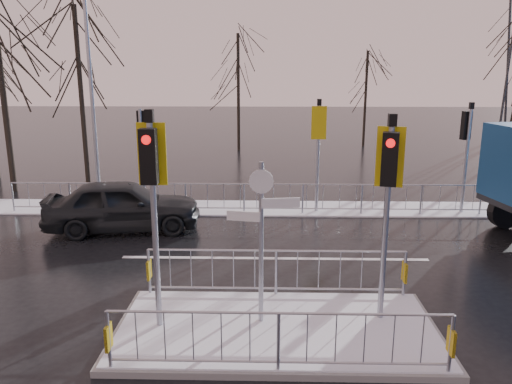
{
  "coord_description": "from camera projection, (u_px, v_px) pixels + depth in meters",
  "views": [
    {
      "loc": [
        -0.18,
        -8.46,
        4.79
      ],
      "look_at": [
        -0.48,
        3.76,
        1.8
      ],
      "focal_mm": 35.0,
      "sensor_mm": 36.0,
      "label": 1
    }
  ],
  "objects": [
    {
      "name": "ground",
      "position": [
        277.0,
        333.0,
        9.34
      ],
      "size": [
        120.0,
        120.0,
        0.0
      ],
      "primitive_type": "plane",
      "color": "black",
      "rests_on": "ground"
    },
    {
      "name": "snow_verge",
      "position": [
        273.0,
        208.0,
        17.69
      ],
      "size": [
        30.0,
        2.0,
        0.04
      ],
      "primitive_type": "cube",
      "color": "silver",
      "rests_on": "ground"
    },
    {
      "name": "lane_markings",
      "position": [
        277.0,
        342.0,
        9.02
      ],
      "size": [
        8.0,
        11.38,
        0.01
      ],
      "color": "silver",
      "rests_on": "ground"
    },
    {
      "name": "traffic_island",
      "position": [
        276.0,
        314.0,
        9.26
      ],
      "size": [
        6.0,
        3.04,
        4.15
      ],
      "color": "slate",
      "rests_on": "ground"
    },
    {
      "name": "far_kerb_fixtures",
      "position": [
        282.0,
        184.0,
        16.95
      ],
      "size": [
        18.0,
        0.65,
        3.83
      ],
      "color": "#9599A3",
      "rests_on": "ground"
    },
    {
      "name": "car_far_lane",
      "position": [
        123.0,
        205.0,
        15.19
      ],
      "size": [
        4.88,
        2.61,
        1.58
      ],
      "primitive_type": "imported",
      "rotation": [
        0.0,
        0.0,
        1.74
      ],
      "color": "black",
      "rests_on": "ground"
    },
    {
      "name": "tree_near_b",
      "position": [
        78.0,
        61.0,
        20.46
      ],
      "size": [
        4.0,
        4.0,
        7.55
      ],
      "color": "black",
      "rests_on": "ground"
    },
    {
      "name": "tree_far_a",
      "position": [
        238.0,
        70.0,
        29.61
      ],
      "size": [
        3.75,
        3.75,
        7.08
      ],
      "color": "black",
      "rests_on": "ground"
    },
    {
      "name": "tree_far_b",
      "position": [
        366.0,
        80.0,
        31.51
      ],
      "size": [
        3.25,
        3.25,
        6.14
      ],
      "color": "black",
      "rests_on": "ground"
    },
    {
      "name": "street_lamp_left",
      "position": [
        92.0,
        79.0,
        17.66
      ],
      "size": [
        1.25,
        0.18,
        8.2
      ],
      "color": "#9599A3",
      "rests_on": "ground"
    }
  ]
}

